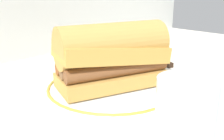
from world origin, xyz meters
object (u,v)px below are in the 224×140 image
(sausage_sandwich, at_px, (112,55))
(butter_knife, at_px, (159,61))
(plate, at_px, (112,88))
(drinking_glass, at_px, (184,130))

(sausage_sandwich, xyz_separation_m, butter_knife, (0.24, 0.05, -0.07))
(sausage_sandwich, distance_m, butter_knife, 0.25)
(plate, xyz_separation_m, sausage_sandwich, (-0.00, -0.00, 0.07))
(plate, bearing_deg, butter_knife, 12.54)
(plate, height_order, sausage_sandwich, sausage_sandwich)
(drinking_glass, distance_m, butter_knife, 0.43)
(sausage_sandwich, xyz_separation_m, drinking_glass, (-0.10, -0.21, -0.03))
(plate, bearing_deg, sausage_sandwich, -116.57)
(sausage_sandwich, bearing_deg, plate, 83.21)
(plate, distance_m, sausage_sandwich, 0.07)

